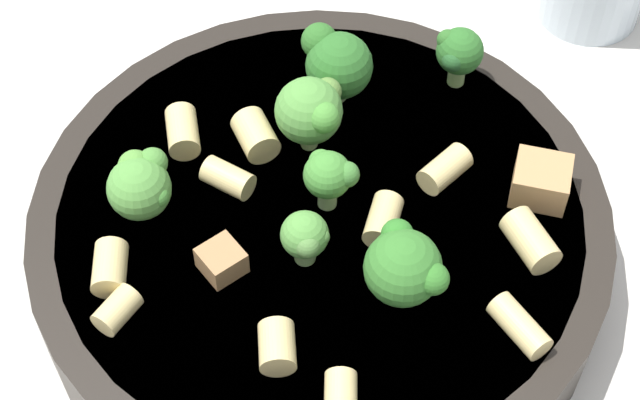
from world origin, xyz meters
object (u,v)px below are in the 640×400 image
Objects in this scene: rigatoni_1 at (256,135)px; rigatoni_2 at (228,178)px; chicken_chunk_0 at (222,260)px; pasta_bowl at (320,233)px; rigatoni_5 at (383,220)px; rigatoni_7 at (445,169)px; chicken_chunk_1 at (541,181)px; broccoli_floret_2 at (336,62)px; rigatoni_4 at (277,347)px; rigatoni_8 at (530,240)px; rigatoni_9 at (110,268)px; rigatoni_3 at (117,310)px; broccoli_floret_6 at (404,267)px; broccoli_floret_5 at (306,237)px; rigatoni_10 at (184,130)px; broccoli_floret_0 at (141,185)px; rigatoni_0 at (519,326)px; broccoli_floret_4 at (311,111)px; broccoli_floret_1 at (458,53)px; broccoli_floret_3 at (332,176)px.

rigatoni_2 is (0.00, -0.03, -0.00)m from rigatoni_1.
rigatoni_1 is at bearing 112.94° from chicken_chunk_0.
pasta_bowl is 0.04m from rigatoni_5.
rigatoni_7 is 0.05m from chicken_chunk_1.
broccoli_floret_2 is 1.92× the size of rigatoni_4.
rigatoni_4 is at bearing -92.31° from rigatoni_5.
rigatoni_8 reaches higher than rigatoni_9.
pasta_bowl is 0.06m from chicken_chunk_0.
rigatoni_3 is 0.05m from chicken_chunk_0.
chicken_chunk_0 is (-0.08, -0.03, -0.02)m from broccoli_floret_6.
pasta_bowl is at bearing 161.80° from broccoli_floret_6.
broccoli_floret_2 is 1.74× the size of rigatoni_1.
rigatoni_8 is (0.07, 0.11, 0.00)m from rigatoni_4.
broccoli_floret_5 is 0.10m from rigatoni_10.
broccoli_floret_0 is 0.86× the size of broccoli_floret_2.
broccoli_floret_2 is 0.12m from chicken_chunk_1.
pasta_bowl is 13.69× the size of rigatoni_3.
chicken_chunk_0 is (-0.05, 0.02, -0.00)m from rigatoni_4.
broccoli_floret_0 is at bearing -148.49° from pasta_bowl.
rigatoni_8 is (0.14, 0.05, 0.00)m from rigatoni_2.
rigatoni_0 is 0.11m from rigatoni_4.
broccoli_floret_4 reaches higher than rigatoni_7.
rigatoni_10 is (-0.02, 0.08, 0.00)m from rigatoni_9.
pasta_bowl is 0.11m from chicken_chunk_1.
rigatoni_4 is at bearing -95.80° from rigatoni_7.
broccoli_floret_2 is 0.12m from chicken_chunk_0.
rigatoni_9 is at bearing -174.98° from rigatoni_4.
broccoli_floret_0 is 1.69× the size of rigatoni_3.
rigatoni_9 is (-0.01, -0.07, 0.00)m from rigatoni_2.
rigatoni_5 is at bearing 3.40° from rigatoni_10.
rigatoni_9 is at bearing -126.72° from rigatoni_7.
broccoli_floret_1 is 1.36× the size of rigatoni_7.
broccoli_floret_2 is at bearing 80.69° from rigatoni_9.
rigatoni_1 is 0.07m from chicken_chunk_0.
broccoli_floret_3 reaches higher than chicken_chunk_0.
rigatoni_7 is at bearing 139.94° from rigatoni_0.
rigatoni_2 reaches higher than pasta_bowl.
rigatoni_1 is at bearing 69.92° from broccoli_floret_0.
broccoli_floret_5 is at bearing -16.87° from rigatoni_10.
rigatoni_7 is at bearing 52.04° from pasta_bowl.
rigatoni_4 is 0.09m from rigatoni_9.
rigatoni_5 is 0.07m from rigatoni_8.
broccoli_floret_3 is at bearing 102.77° from broccoli_floret_5.
broccoli_floret_6 is at bearing -45.67° from rigatoni_5.
rigatoni_9 is 1.33× the size of chicken_chunk_0.
chicken_chunk_0 is (0.03, -0.07, -0.00)m from rigatoni_1.
broccoli_floret_6 is at bearing -125.37° from rigatoni_8.
broccoli_floret_2 is at bearing -139.21° from broccoli_floret_1.
pasta_bowl is 7.11× the size of broccoli_floret_6.
broccoli_floret_5 is 1.00× the size of rigatoni_0.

